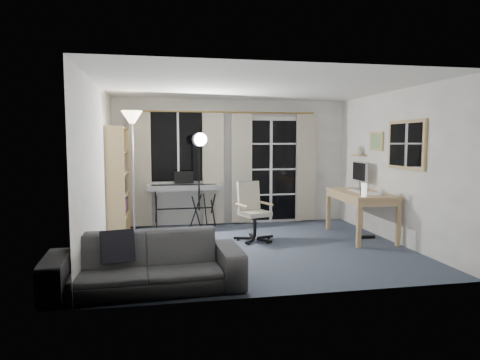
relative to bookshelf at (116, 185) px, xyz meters
name	(u,v)px	position (x,y,z in m)	size (l,w,h in m)	color
floor	(256,248)	(2.12, -1.20, -0.89)	(4.50, 4.00, 0.02)	#3E475B
window	(178,147)	(1.07, 0.77, 0.62)	(1.20, 0.08, 1.40)	white
french_door	(270,170)	(2.87, 0.77, 0.15)	(1.32, 0.09, 2.11)	white
curtains	(227,168)	(1.99, 0.68, 0.22)	(3.60, 0.07, 2.13)	gold
bookshelf	(116,185)	(0.00, 0.00, 0.00)	(0.31, 0.86, 1.85)	tan
torchiere_lamp	(132,137)	(0.30, -0.31, 0.80)	(0.37, 0.37, 2.08)	#B2B2B7
keyboard_piano	(184,188)	(1.17, 0.50, -0.14)	(1.36, 0.68, 0.98)	black
studio_light	(199,151)	(1.40, -0.05, 0.56)	(0.36, 0.36, 1.78)	black
office_chair	(251,206)	(2.17, -0.66, -0.32)	(0.66, 0.63, 0.95)	black
desk	(361,197)	(4.00, -0.82, -0.21)	(0.79, 1.46, 0.76)	tan
monitor	(360,172)	(4.20, -0.37, 0.18)	(0.19, 0.55, 0.48)	silver
desk_clutter	(363,204)	(3.93, -1.05, -0.28)	(0.48, 0.86, 0.97)	white
mug	(382,191)	(4.10, -1.32, -0.05)	(0.13, 0.10, 0.13)	silver
wall_mirror	(406,145)	(4.34, -1.55, 0.67)	(0.04, 0.94, 0.74)	tan
framed_print	(377,141)	(4.35, -0.65, 0.72)	(0.03, 0.42, 0.32)	tan
wall_shelf	(359,152)	(4.28, -0.15, 0.53)	(0.16, 0.30, 0.18)	tan
sofa	(145,253)	(0.55, -2.75, -0.47)	(2.10, 0.70, 0.81)	#28282A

